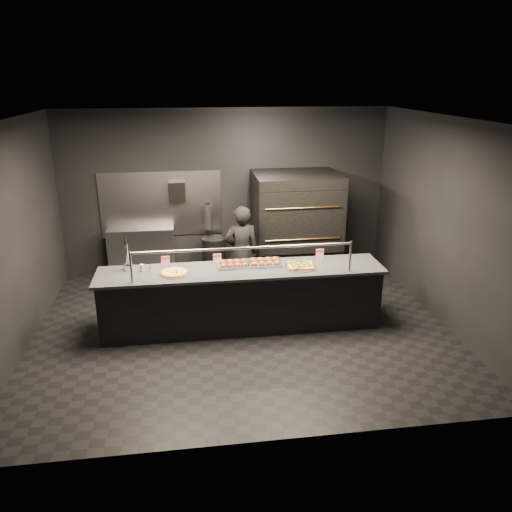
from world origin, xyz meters
The scene contains 15 objects.
room centered at (-0.02, 0.05, 1.50)m, with size 6.04×6.00×3.00m.
service_counter centered at (0.00, 0.00, 0.46)m, with size 4.10×0.78×1.37m.
pizza_oven centered at (1.20, 1.90, 0.97)m, with size 1.50×1.23×1.91m.
prep_shelf centered at (-1.60, 2.32, 0.45)m, with size 1.20×0.35×0.90m, color #99999E.
towel_dispenser centered at (-0.90, 2.39, 1.55)m, with size 0.30×0.20×0.35m, color black.
fire_extinguisher centered at (-0.35, 2.40, 1.06)m, with size 0.14×0.14×0.51m.
beer_tap centered at (-1.60, 0.19, 1.07)m, with size 0.14×0.19×0.52m.
round_pizza centered at (-0.95, -0.04, 0.94)m, with size 0.43×0.43×0.03m.
slider_tray_a centered at (-0.10, 0.15, 0.95)m, with size 0.47×0.35×0.07m.
slider_tray_b centered at (0.36, 0.15, 0.95)m, with size 0.53×0.42×0.08m.
square_pizza centered at (0.85, -0.03, 0.94)m, with size 0.46×0.46×0.05m.
condiment_jar centered at (-1.37, 0.11, 0.97)m, with size 0.16×0.06×0.10m.
tent_cards centered at (-0.06, 0.28, 1.00)m, with size 2.42×0.04×0.15m.
trash_bin centered at (-0.27, 2.11, 0.36)m, with size 0.43×0.43×0.72m, color black.
worker centered at (0.12, 1.09, 0.78)m, with size 0.57×0.38×1.57m, color black.
Camera 1 is at (-0.73, -6.60, 3.53)m, focal length 35.00 mm.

